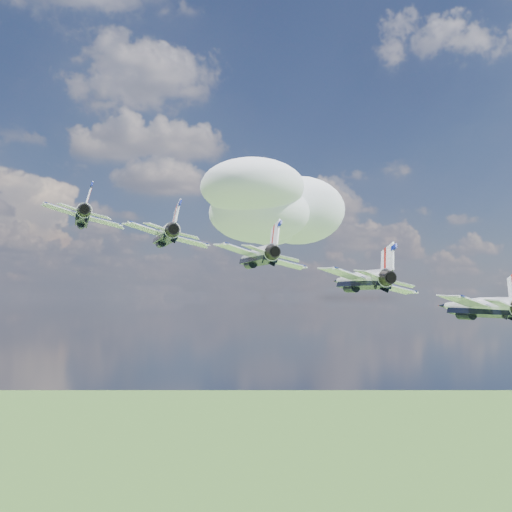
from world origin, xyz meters
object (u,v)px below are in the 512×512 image
object	(u,v)px
jet_2	(256,256)
jet_1	(165,235)
jet_3	(359,280)
jet_4	(477,306)
jet_0	(83,217)

from	to	relation	value
jet_2	jet_1	bearing A→B (deg)	142.68
jet_3	jet_4	xyz separation A→B (m)	(8.68, -7.14, -2.66)
jet_2	jet_4	xyz separation A→B (m)	(17.36, -14.27, -5.32)
jet_0	jet_3	xyz separation A→B (m)	(26.05, -21.41, -7.99)
jet_3	jet_4	bearing A→B (deg)	-37.32
jet_0	jet_2	xyz separation A→B (m)	(17.36, -14.27, -5.32)
jet_0	jet_2	size ratio (longest dim) A/B	1.00
jet_2	jet_3	xyz separation A→B (m)	(8.68, -7.14, -2.66)
jet_1	jet_4	distance (m)	34.65
jet_3	jet_4	size ratio (longest dim) A/B	1.00
jet_1	jet_3	distance (m)	23.10
jet_0	jet_4	world-z (taller)	jet_0
jet_0	jet_3	bearing A→B (deg)	-37.32
jet_2	jet_4	size ratio (longest dim) A/B	1.00
jet_0	jet_4	bearing A→B (deg)	-37.32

